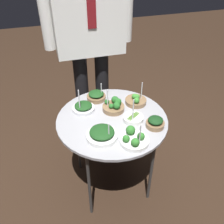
{
  "coord_description": "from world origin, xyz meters",
  "views": [
    {
      "loc": [
        -0.35,
        -1.18,
        1.59
      ],
      "look_at": [
        0.0,
        0.0,
        0.67
      ],
      "focal_mm": 40.0,
      "sensor_mm": 36.0,
      "label": 1
    }
  ],
  "objects_px": {
    "bowl_broccoli_front_left": "(136,100)",
    "bowl_spinach_center": "(83,107)",
    "bowl_spinach_back_left": "(102,134)",
    "bowl_spinach_far_rim": "(96,96)",
    "waiter_figure": "(88,18)",
    "bowl_broccoli_mid_right": "(114,106)",
    "bowl_broccoli_near_rim": "(134,139)",
    "bowl_spinach_back_right": "(155,123)",
    "bowl_asparagus_front_right": "(133,118)",
    "serving_cart": "(112,123)"
  },
  "relations": [
    {
      "from": "bowl_broccoli_near_rim",
      "to": "bowl_spinach_far_rim",
      "type": "xyz_separation_m",
      "value": [
        -0.1,
        0.48,
        -0.0
      ]
    },
    {
      "from": "bowl_spinach_far_rim",
      "to": "waiter_figure",
      "type": "bearing_deg",
      "value": 83.97
    },
    {
      "from": "serving_cart",
      "to": "bowl_spinach_far_rim",
      "type": "xyz_separation_m",
      "value": [
        -0.04,
        0.24,
        0.07
      ]
    },
    {
      "from": "bowl_broccoli_front_left",
      "to": "waiter_figure",
      "type": "bearing_deg",
      "value": 117.35
    },
    {
      "from": "bowl_broccoli_near_rim",
      "to": "bowl_spinach_back_left",
      "type": "relative_size",
      "value": 0.92
    },
    {
      "from": "bowl_broccoli_near_rim",
      "to": "bowl_spinach_far_rim",
      "type": "height_order",
      "value": "bowl_broccoli_near_rim"
    },
    {
      "from": "bowl_broccoli_mid_right",
      "to": "bowl_asparagus_front_right",
      "type": "distance_m",
      "value": 0.16
    },
    {
      "from": "bowl_broccoli_front_left",
      "to": "waiter_figure",
      "type": "distance_m",
      "value": 0.65
    },
    {
      "from": "bowl_broccoli_near_rim",
      "to": "waiter_figure",
      "type": "relative_size",
      "value": 0.1
    },
    {
      "from": "bowl_spinach_back_left",
      "to": "serving_cart",
      "type": "bearing_deg",
      "value": 55.92
    },
    {
      "from": "bowl_spinach_far_rim",
      "to": "waiter_figure",
      "type": "xyz_separation_m",
      "value": [
        0.03,
        0.29,
        0.44
      ]
    },
    {
      "from": "bowl_spinach_back_left",
      "to": "waiter_figure",
      "type": "bearing_deg",
      "value": 82.35
    },
    {
      "from": "bowl_broccoli_near_rim",
      "to": "bowl_spinach_back_left",
      "type": "distance_m",
      "value": 0.18
    },
    {
      "from": "bowl_broccoli_front_left",
      "to": "bowl_asparagus_front_right",
      "type": "height_order",
      "value": "bowl_asparagus_front_right"
    },
    {
      "from": "bowl_spinach_far_rim",
      "to": "bowl_broccoli_near_rim",
      "type": "bearing_deg",
      "value": -78.52
    },
    {
      "from": "bowl_asparagus_front_right",
      "to": "waiter_figure",
      "type": "xyz_separation_m",
      "value": [
        -0.13,
        0.59,
        0.45
      ]
    },
    {
      "from": "bowl_broccoli_near_rim",
      "to": "bowl_spinach_center",
      "type": "xyz_separation_m",
      "value": [
        -0.21,
        0.38,
        -0.0
      ]
    },
    {
      "from": "bowl_broccoli_mid_right",
      "to": "bowl_spinach_back_left",
      "type": "relative_size",
      "value": 0.83
    },
    {
      "from": "bowl_broccoli_front_left",
      "to": "bowl_spinach_back_left",
      "type": "bearing_deg",
      "value": -138.78
    },
    {
      "from": "serving_cart",
      "to": "bowl_broccoli_mid_right",
      "type": "xyz_separation_m",
      "value": [
        0.04,
        0.09,
        0.07
      ]
    },
    {
      "from": "bowl_spinach_back_right",
      "to": "bowl_spinach_center",
      "type": "height_order",
      "value": "bowl_spinach_center"
    },
    {
      "from": "serving_cart",
      "to": "bowl_asparagus_front_right",
      "type": "xyz_separation_m",
      "value": [
        0.12,
        -0.06,
        0.06
      ]
    },
    {
      "from": "bowl_asparagus_front_right",
      "to": "bowl_spinach_far_rim",
      "type": "height_order",
      "value": "bowl_asparagus_front_right"
    },
    {
      "from": "bowl_broccoli_mid_right",
      "to": "bowl_broccoli_near_rim",
      "type": "xyz_separation_m",
      "value": [
        0.02,
        -0.33,
        -0.0
      ]
    },
    {
      "from": "bowl_broccoli_front_left",
      "to": "waiter_figure",
      "type": "height_order",
      "value": "waiter_figure"
    },
    {
      "from": "bowl_spinach_back_right",
      "to": "waiter_figure",
      "type": "height_order",
      "value": "waiter_figure"
    },
    {
      "from": "bowl_broccoli_mid_right",
      "to": "bowl_spinach_back_right",
      "type": "distance_m",
      "value": 0.3
    },
    {
      "from": "bowl_spinach_back_right",
      "to": "bowl_spinach_far_rim",
      "type": "distance_m",
      "value": 0.47
    },
    {
      "from": "bowl_asparagus_front_right",
      "to": "bowl_spinach_back_right",
      "type": "bearing_deg",
      "value": -40.41
    },
    {
      "from": "bowl_broccoli_front_left",
      "to": "bowl_spinach_back_left",
      "type": "distance_m",
      "value": 0.41
    },
    {
      "from": "bowl_broccoli_near_rim",
      "to": "bowl_broccoli_front_left",
      "type": "height_order",
      "value": "bowl_broccoli_near_rim"
    },
    {
      "from": "bowl_spinach_back_left",
      "to": "bowl_asparagus_front_right",
      "type": "bearing_deg",
      "value": 23.49
    },
    {
      "from": "bowl_spinach_far_rim",
      "to": "bowl_asparagus_front_right",
      "type": "bearing_deg",
      "value": -61.11
    },
    {
      "from": "bowl_spinach_back_left",
      "to": "bowl_spinach_far_rim",
      "type": "bearing_deg",
      "value": 81.16
    },
    {
      "from": "bowl_spinach_back_right",
      "to": "bowl_broccoli_mid_right",
      "type": "bearing_deg",
      "value": 128.96
    },
    {
      "from": "bowl_broccoli_near_rim",
      "to": "bowl_spinach_back_left",
      "type": "height_order",
      "value": "bowl_broccoli_near_rim"
    },
    {
      "from": "bowl_broccoli_front_left",
      "to": "bowl_spinach_center",
      "type": "xyz_separation_m",
      "value": [
        -0.36,
        0.02,
        0.0
      ]
    },
    {
      "from": "serving_cart",
      "to": "bowl_spinach_back_left",
      "type": "relative_size",
      "value": 3.9
    },
    {
      "from": "waiter_figure",
      "to": "bowl_asparagus_front_right",
      "type": "bearing_deg",
      "value": -77.25
    },
    {
      "from": "bowl_broccoli_front_left",
      "to": "bowl_spinach_far_rim",
      "type": "height_order",
      "value": "bowl_broccoli_front_left"
    },
    {
      "from": "bowl_broccoli_front_left",
      "to": "bowl_spinach_center",
      "type": "relative_size",
      "value": 0.87
    },
    {
      "from": "bowl_broccoli_mid_right",
      "to": "bowl_spinach_far_rim",
      "type": "height_order",
      "value": "bowl_broccoli_mid_right"
    },
    {
      "from": "bowl_broccoli_mid_right",
      "to": "bowl_broccoli_front_left",
      "type": "distance_m",
      "value": 0.17
    },
    {
      "from": "bowl_spinach_center",
      "to": "waiter_figure",
      "type": "relative_size",
      "value": 0.1
    },
    {
      "from": "serving_cart",
      "to": "bowl_spinach_far_rim",
      "type": "distance_m",
      "value": 0.25
    },
    {
      "from": "bowl_broccoli_near_rim",
      "to": "bowl_asparagus_front_right",
      "type": "relative_size",
      "value": 0.92
    },
    {
      "from": "bowl_broccoli_near_rim",
      "to": "bowl_broccoli_front_left",
      "type": "bearing_deg",
      "value": 67.58
    },
    {
      "from": "bowl_asparagus_front_right",
      "to": "bowl_spinach_center",
      "type": "xyz_separation_m",
      "value": [
        -0.27,
        0.19,
        0.01
      ]
    },
    {
      "from": "serving_cart",
      "to": "waiter_figure",
      "type": "distance_m",
      "value": 0.74
    },
    {
      "from": "bowl_spinach_far_rim",
      "to": "bowl_broccoli_front_left",
      "type": "bearing_deg",
      "value": -26.99
    }
  ]
}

